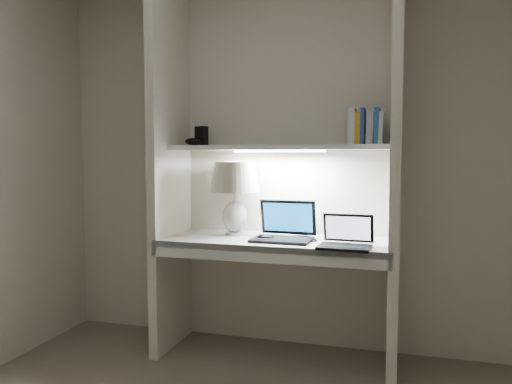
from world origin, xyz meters
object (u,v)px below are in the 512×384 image
(table_lamp, at_px, (235,185))
(speaker, at_px, (303,224))
(laptop_main, at_px, (284,231))
(book_row, at_px, (366,128))
(laptop_netbook, at_px, (346,240))

(table_lamp, relative_size, speaker, 3.19)
(laptop_main, bearing_deg, book_row, 16.12)
(speaker, relative_size, book_row, 0.69)
(table_lamp, xyz_separation_m, speaker, (0.44, 0.11, -0.25))
(table_lamp, relative_size, laptop_netbook, 1.58)
(laptop_netbook, xyz_separation_m, book_row, (0.08, 0.28, 0.66))
(table_lamp, bearing_deg, speaker, 14.62)
(laptop_netbook, xyz_separation_m, speaker, (-0.32, 0.37, 0.03))
(table_lamp, height_order, laptop_netbook, table_lamp)
(table_lamp, distance_m, laptop_netbook, 0.85)
(laptop_main, distance_m, speaker, 0.22)
(table_lamp, height_order, speaker, table_lamp)
(laptop_main, relative_size, laptop_netbook, 1.21)
(laptop_main, bearing_deg, speaker, 70.97)
(laptop_main, distance_m, laptop_netbook, 0.43)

